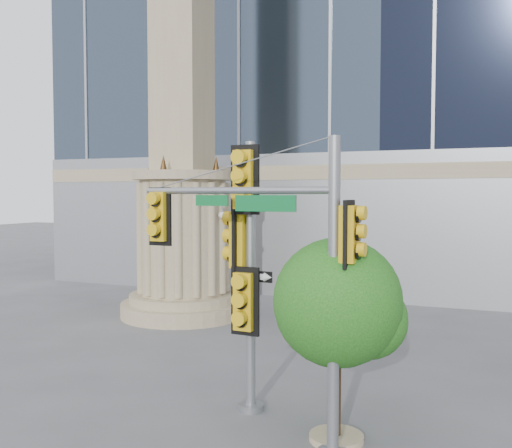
% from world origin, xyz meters
% --- Properties ---
extents(ground, '(120.00, 120.00, 0.00)m').
position_xyz_m(ground, '(0.00, 0.00, 0.00)').
color(ground, '#545456').
rests_on(ground, ground).
extents(monument, '(4.40, 4.40, 16.60)m').
position_xyz_m(monument, '(-6.00, 9.00, 5.52)').
color(monument, tan).
rests_on(monument, ground).
extents(main_signal_pole, '(4.05, 0.68, 5.24)m').
position_xyz_m(main_signal_pole, '(0.64, 0.37, 3.25)').
color(main_signal_pole, slate).
rests_on(main_signal_pole, ground).
extents(secondary_signal_pole, '(0.92, 0.72, 5.33)m').
position_xyz_m(secondary_signal_pole, '(-0.49, 1.52, 3.13)').
color(secondary_signal_pole, slate).
rests_on(secondary_signal_pole, ground).
extents(street_tree, '(2.29, 2.23, 3.56)m').
position_xyz_m(street_tree, '(1.54, 0.92, 2.34)').
color(street_tree, tan).
rests_on(street_tree, ground).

